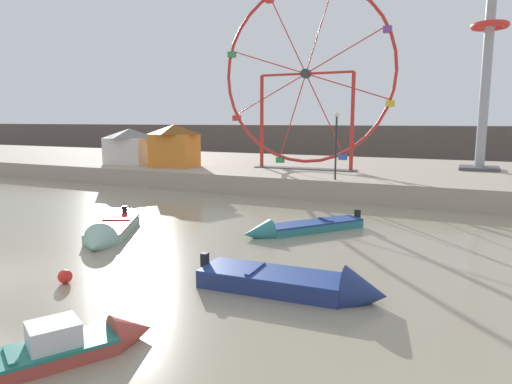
% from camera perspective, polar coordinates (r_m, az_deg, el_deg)
% --- Properties ---
extents(quay_promenade, '(110.00, 20.11, 1.29)m').
position_cam_1_polar(quay_promenade, '(40.39, 4.74, 2.61)').
color(quay_promenade, tan).
rests_on(quay_promenade, ground_plane).
extents(distant_town_skyline, '(140.00, 3.00, 4.40)m').
position_cam_1_polar(distant_town_skyline, '(59.20, 11.53, 5.96)').
color(distant_town_skyline, '#564C47').
rests_on(distant_town_skyline, ground_plane).
extents(motorboat_seafoam, '(4.08, 5.73, 1.43)m').
position_cam_1_polar(motorboat_seafoam, '(20.80, -17.94, -4.92)').
color(motorboat_seafoam, '#93BCAD').
rests_on(motorboat_seafoam, ground_plane).
extents(motorboat_teal_painted, '(4.57, 5.46, 1.09)m').
position_cam_1_polar(motorboat_teal_painted, '(20.92, 4.89, -4.46)').
color(motorboat_teal_painted, teal).
rests_on(motorboat_teal_painted, ground_plane).
extents(motorboat_faded_red, '(3.01, 4.18, 1.19)m').
position_cam_1_polar(motorboat_faded_red, '(11.14, -22.14, -17.23)').
color(motorboat_faded_red, '#B24238').
rests_on(motorboat_faded_red, ground_plane).
extents(motorboat_navy_blue, '(5.77, 1.77, 1.44)m').
position_cam_1_polar(motorboat_navy_blue, '(13.77, 6.06, -11.33)').
color(motorboat_navy_blue, navy).
rests_on(motorboat_navy_blue, ground_plane).
extents(ferris_wheel_red_frame, '(13.47, 1.20, 13.95)m').
position_cam_1_polar(ferris_wheel_red_frame, '(35.89, 6.19, 14.04)').
color(ferris_wheel_red_frame, red).
rests_on(ferris_wheel_red_frame, quay_promenade).
extents(drop_tower_steel_tower, '(2.80, 2.80, 13.85)m').
position_cam_1_polar(drop_tower_steel_tower, '(39.11, 26.61, 12.71)').
color(drop_tower_steel_tower, '#999EA3').
rests_on(drop_tower_steel_tower, quay_promenade).
extents(carnival_booth_white_ticket, '(4.29, 3.62, 3.05)m').
position_cam_1_polar(carnival_booth_white_ticket, '(41.46, -15.30, 5.58)').
color(carnival_booth_white_ticket, silver).
rests_on(carnival_booth_white_ticket, quay_promenade).
extents(carnival_booth_orange_canopy, '(3.98, 3.21, 3.42)m').
position_cam_1_polar(carnival_booth_orange_canopy, '(38.06, -10.08, 5.78)').
color(carnival_booth_orange_canopy, orange).
rests_on(carnival_booth_orange_canopy, quay_promenade).
extents(promenade_lamp_near, '(0.32, 0.32, 4.27)m').
position_cam_1_polar(promenade_lamp_near, '(29.57, 9.91, 6.83)').
color(promenade_lamp_near, '#2D2D33').
rests_on(promenade_lamp_near, quay_promenade).
extents(mooring_buoy_orange, '(0.44, 0.44, 0.44)m').
position_cam_1_polar(mooring_buoy_orange, '(15.75, -22.59, -9.64)').
color(mooring_buoy_orange, red).
rests_on(mooring_buoy_orange, ground_plane).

